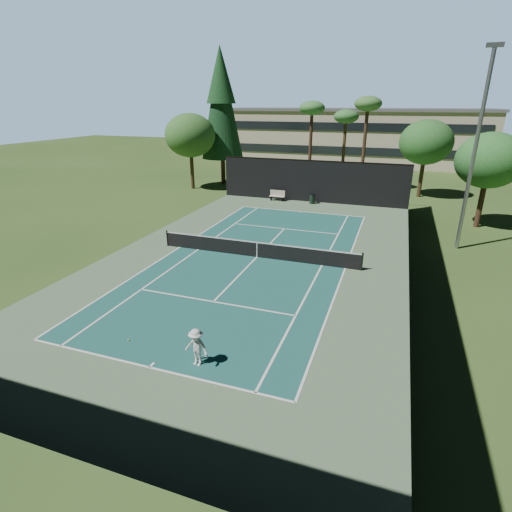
# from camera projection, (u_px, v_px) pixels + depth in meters

# --- Properties ---
(ground) EXTENTS (160.00, 160.00, 0.00)m
(ground) POSITION_uv_depth(u_px,v_px,m) (257.00, 257.00, 25.06)
(ground) COLOR #314E1D
(ground) RESTS_ON ground
(apron_slab) EXTENTS (18.00, 32.00, 0.01)m
(apron_slab) POSITION_uv_depth(u_px,v_px,m) (257.00, 257.00, 25.05)
(apron_slab) COLOR #54704E
(apron_slab) RESTS_ON ground
(court_surface) EXTENTS (10.97, 23.77, 0.01)m
(court_surface) POSITION_uv_depth(u_px,v_px,m) (257.00, 257.00, 25.05)
(court_surface) COLOR #1B564F
(court_surface) RESTS_ON ground
(court_lines) EXTENTS (11.07, 23.87, 0.01)m
(court_lines) POSITION_uv_depth(u_px,v_px,m) (257.00, 257.00, 25.05)
(court_lines) COLOR white
(court_lines) RESTS_ON ground
(tennis_net) EXTENTS (12.90, 0.10, 1.10)m
(tennis_net) POSITION_uv_depth(u_px,v_px,m) (257.00, 249.00, 24.86)
(tennis_net) COLOR black
(tennis_net) RESTS_ON ground
(fence) EXTENTS (18.04, 32.05, 4.03)m
(fence) POSITION_uv_depth(u_px,v_px,m) (257.00, 226.00, 24.39)
(fence) COLOR black
(fence) RESTS_ON ground
(player) EXTENTS (1.03, 0.68, 1.49)m
(player) POSITION_uv_depth(u_px,v_px,m) (196.00, 347.00, 14.51)
(player) COLOR silver
(player) RESTS_ON ground
(tennis_ball_a) EXTENTS (0.07, 0.07, 0.07)m
(tennis_ball_a) POSITION_uv_depth(u_px,v_px,m) (129.00, 340.00, 16.25)
(tennis_ball_a) COLOR #C4D430
(tennis_ball_a) RESTS_ON ground
(tennis_ball_b) EXTENTS (0.06, 0.06, 0.06)m
(tennis_ball_b) POSITION_uv_depth(u_px,v_px,m) (213.00, 243.00, 27.46)
(tennis_ball_b) COLOR gold
(tennis_ball_b) RESTS_ON ground
(tennis_ball_c) EXTENTS (0.08, 0.08, 0.08)m
(tennis_ball_c) POSITION_uv_depth(u_px,v_px,m) (263.00, 243.00, 27.54)
(tennis_ball_c) COLOR #ACCB2E
(tennis_ball_c) RESTS_ON ground
(tennis_ball_d) EXTENTS (0.06, 0.06, 0.06)m
(tennis_ball_d) POSITION_uv_depth(u_px,v_px,m) (183.00, 235.00, 29.20)
(tennis_ball_d) COLOR #E9F437
(tennis_ball_d) RESTS_ON ground
(park_bench) EXTENTS (1.50, 0.45, 1.02)m
(park_bench) POSITION_uv_depth(u_px,v_px,m) (277.00, 195.00, 39.41)
(park_bench) COLOR beige
(park_bench) RESTS_ON ground
(trash_bin) EXTENTS (0.56, 0.56, 0.95)m
(trash_bin) POSITION_uv_depth(u_px,v_px,m) (312.00, 199.00, 38.23)
(trash_bin) COLOR black
(trash_bin) RESTS_ON ground
(pine_tree) EXTENTS (4.80, 4.80, 15.00)m
(pine_tree) POSITION_uv_depth(u_px,v_px,m) (221.00, 98.00, 44.72)
(pine_tree) COLOR #4A2F1F
(pine_tree) RESTS_ON ground
(palm_a) EXTENTS (2.80, 2.80, 9.32)m
(palm_a) POSITION_uv_depth(u_px,v_px,m) (312.00, 111.00, 43.86)
(palm_a) COLOR #41271B
(palm_a) RESTS_ON ground
(palm_b) EXTENTS (2.80, 2.80, 8.42)m
(palm_b) POSITION_uv_depth(u_px,v_px,m) (346.00, 119.00, 44.83)
(palm_b) COLOR #4C3820
(palm_b) RESTS_ON ground
(palm_c) EXTENTS (2.80, 2.80, 9.77)m
(palm_c) POSITION_uv_depth(u_px,v_px,m) (368.00, 108.00, 40.97)
(palm_c) COLOR #442E1D
(palm_c) RESTS_ON ground
(decid_tree_a) EXTENTS (5.12, 5.12, 7.62)m
(decid_tree_a) POSITION_uv_depth(u_px,v_px,m) (426.00, 142.00, 39.36)
(decid_tree_a) COLOR #402F1B
(decid_tree_a) RESTS_ON ground
(decid_tree_b) EXTENTS (4.80, 4.80, 7.14)m
(decid_tree_b) POSITION_uv_depth(u_px,v_px,m) (489.00, 161.00, 29.44)
(decid_tree_b) COLOR #432A1C
(decid_tree_b) RESTS_ON ground
(decid_tree_c) EXTENTS (5.44, 5.44, 8.09)m
(decid_tree_c) POSITION_uv_depth(u_px,v_px,m) (190.00, 136.00, 43.18)
(decid_tree_c) COLOR #49351F
(decid_tree_c) RESTS_ON ground
(campus_building) EXTENTS (40.50, 12.50, 8.30)m
(campus_building) POSITION_uv_depth(u_px,v_px,m) (352.00, 135.00, 64.01)
(campus_building) COLOR beige
(campus_building) RESTS_ON ground
(light_pole) EXTENTS (0.90, 0.25, 12.22)m
(light_pole) POSITION_uv_depth(u_px,v_px,m) (475.00, 149.00, 24.29)
(light_pole) COLOR #94979C
(light_pole) RESTS_ON ground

